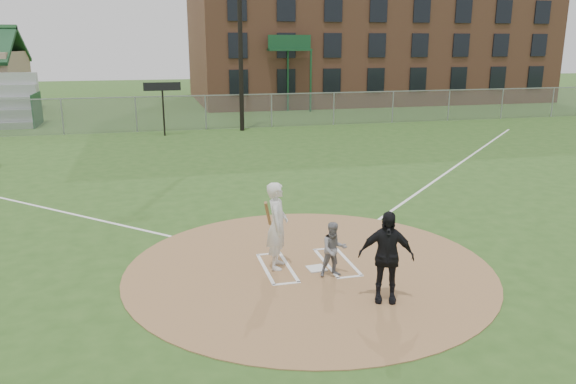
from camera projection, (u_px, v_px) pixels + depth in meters
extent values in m
plane|color=#2B4E1B|center=(309.00, 268.00, 12.91)|extent=(140.00, 140.00, 0.00)
cylinder|color=#9B7249|center=(309.00, 268.00, 12.91)|extent=(8.40, 8.40, 0.02)
cube|color=silver|center=(316.00, 268.00, 12.81)|extent=(0.43, 0.43, 0.03)
cube|color=white|center=(455.00, 166.00, 23.47)|extent=(17.04, 17.04, 0.01)
imported|color=gray|center=(334.00, 249.00, 12.30)|extent=(0.60, 0.47, 1.24)
imported|color=black|center=(386.00, 256.00, 11.04)|extent=(1.18, 0.81, 1.87)
cube|color=white|center=(265.00, 269.00, 12.81)|extent=(0.08, 1.80, 0.01)
cube|color=white|center=(289.00, 267.00, 12.94)|extent=(0.08, 1.80, 0.01)
cube|color=white|center=(269.00, 254.00, 13.72)|extent=(0.62, 0.08, 0.01)
cube|color=white|center=(287.00, 283.00, 12.03)|extent=(0.62, 0.08, 0.01)
cube|color=white|center=(348.00, 261.00, 13.28)|extent=(0.08, 1.80, 0.01)
cube|color=white|center=(326.00, 263.00, 13.15)|extent=(0.08, 1.80, 0.01)
cube|color=white|center=(325.00, 249.00, 14.06)|extent=(0.62, 0.08, 0.01)
cube|color=white|center=(350.00, 277.00, 12.37)|extent=(0.62, 0.08, 0.01)
imported|color=silver|center=(277.00, 225.00, 12.69)|extent=(0.68, 0.85, 2.01)
cylinder|color=brown|center=(268.00, 214.00, 12.13)|extent=(0.29, 0.58, 0.70)
cube|color=slate|center=(206.00, 113.00, 33.26)|extent=(56.00, 0.03, 2.00)
cube|color=gray|center=(205.00, 95.00, 33.01)|extent=(56.00, 0.06, 0.06)
cube|color=gray|center=(206.00, 113.00, 33.26)|extent=(56.08, 0.08, 2.00)
cube|color=#194728|center=(37.00, 109.00, 34.84)|extent=(0.08, 3.20, 2.00)
cube|color=brown|center=(363.00, 14.00, 50.35)|extent=(30.00, 16.00, 15.00)
cube|color=black|center=(400.00, 10.00, 42.80)|extent=(26.60, 0.10, 12.20)
cube|color=#194728|center=(289.00, 50.00, 40.89)|extent=(3.20, 1.00, 0.15)
cube|color=#194728|center=(288.00, 81.00, 41.94)|extent=(0.12, 0.12, 4.50)
cube|color=#194728|center=(311.00, 81.00, 41.40)|extent=(0.12, 0.12, 4.50)
cube|color=#194728|center=(290.00, 42.00, 40.75)|extent=(3.20, 0.08, 1.00)
cylinder|color=black|center=(240.00, 24.00, 31.51)|extent=(0.26, 0.26, 12.00)
cylinder|color=black|center=(164.00, 112.00, 30.91)|extent=(0.10, 0.10, 2.60)
cube|color=black|center=(162.00, 86.00, 30.55)|extent=(2.00, 0.10, 0.45)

